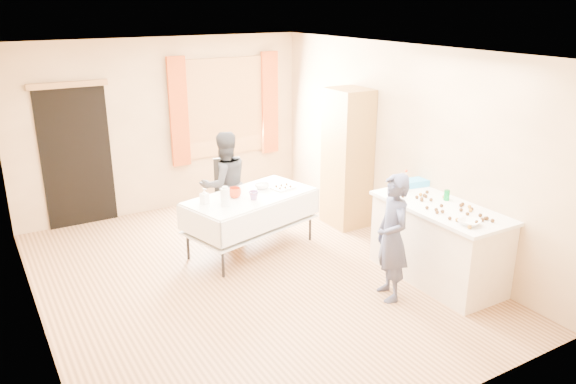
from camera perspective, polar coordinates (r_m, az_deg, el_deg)
floor at (r=6.73m, az=-4.06°, el=-8.69°), size 4.50×5.50×0.02m
ceiling at (r=5.98m, az=-4.66°, el=14.14°), size 4.50×5.50×0.02m
wall_back at (r=8.71m, az=-12.53°, el=6.57°), size 4.50×0.02×2.60m
wall_front at (r=4.10m, az=13.29°, el=-7.74°), size 4.50×0.02×2.60m
wall_left at (r=5.66m, az=-25.28°, el=-1.55°), size 0.02×5.50×2.60m
wall_right at (r=7.46m, az=11.42°, el=4.59°), size 0.02×5.50×2.60m
window_frame at (r=8.99m, az=-6.44°, el=8.58°), size 1.32×0.06×1.52m
window_pane at (r=8.98m, az=-6.39°, el=8.57°), size 1.20×0.02×1.40m
curtain_left at (r=8.66m, az=-11.04°, el=7.95°), size 0.28×0.06×1.65m
curtain_right at (r=9.29m, az=-1.87°, el=9.02°), size 0.28×0.06×1.65m
doorway at (r=8.45m, az=-20.68°, el=3.32°), size 0.95×0.04×2.00m
door_lintel at (r=8.23m, az=-21.47°, el=10.11°), size 1.05×0.06×0.08m
cabinet at (r=7.97m, az=6.03°, el=3.42°), size 0.50×0.60×1.96m
counter at (r=6.72m, az=15.02°, el=-4.98°), size 0.77×1.63×0.91m
party_table at (r=7.25m, az=-3.79°, el=-2.61°), size 1.83×1.25×0.75m
chair at (r=8.23m, az=-5.93°, el=-1.20°), size 0.48×0.48×0.94m
girl at (r=6.09m, az=10.54°, el=-4.57°), size 0.71×0.63×1.41m
woman at (r=7.66m, az=-6.45°, el=0.78°), size 0.72×0.56×1.46m
soda_can at (r=6.72m, az=15.83°, el=-0.31°), size 0.09×0.09×0.12m
mixing_bowl at (r=6.07m, az=17.94°, el=-2.97°), size 0.34×0.34×0.05m
foam_block at (r=6.92m, az=11.50°, el=0.43°), size 0.18×0.15×0.08m
blue_basket at (r=7.15m, az=12.83°, el=0.95°), size 0.33×0.25×0.08m
pitcher at (r=6.77m, az=-6.40°, el=-0.54°), size 0.13×0.13×0.22m
cup_red at (r=7.06m, az=-5.42°, el=-0.06°), size 0.16×0.16×0.13m
cup_rainbow at (r=6.97m, az=-3.51°, el=-0.35°), size 0.13×0.13×0.11m
small_bowl at (r=7.38m, az=-2.64°, el=0.60°), size 0.31×0.31×0.06m
pastry_tray at (r=7.37m, az=-0.48°, el=0.41°), size 0.31×0.25×0.02m
bottle at (r=6.89m, az=-8.49°, el=-0.39°), size 0.15×0.15×0.19m
cake_balls at (r=6.45m, az=16.09°, el=-1.51°), size 0.50×1.11×0.04m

